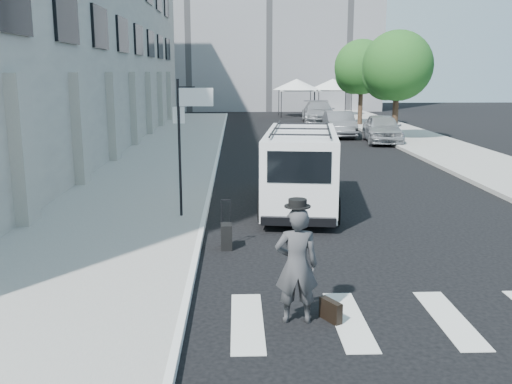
{
  "coord_description": "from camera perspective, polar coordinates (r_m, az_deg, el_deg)",
  "views": [
    {
      "loc": [
        -1.14,
        -11.28,
        3.83
      ],
      "look_at": [
        -0.74,
        0.65,
        1.3
      ],
      "focal_mm": 40.0,
      "sensor_mm": 36.0,
      "label": 1
    }
  ],
  "objects": [
    {
      "name": "ground",
      "position": [
        11.96,
        3.66,
        -6.73
      ],
      "size": [
        120.0,
        120.0,
        0.0
      ],
      "primitive_type": "plane",
      "color": "black",
      "rests_on": "ground"
    },
    {
      "name": "sidewalk_left",
      "position": [
        27.71,
        -8.4,
        4.06
      ],
      "size": [
        4.5,
        48.0,
        0.15
      ],
      "primitive_type": "cube",
      "color": "gray",
      "rests_on": "ground"
    },
    {
      "name": "sidewalk_right",
      "position": [
        33.09,
        15.97,
        5.0
      ],
      "size": [
        4.0,
        56.0,
        0.15
      ],
      "primitive_type": "cube",
      "color": "gray",
      "rests_on": "ground"
    },
    {
      "name": "building_left",
      "position": [
        31.13,
        -22.19,
        15.12
      ],
      "size": [
        10.0,
        44.0,
        12.0
      ],
      "primitive_type": "cube",
      "color": "gray",
      "rests_on": "ground"
    },
    {
      "name": "sign_pole",
      "position": [
        14.58,
        -6.81,
        7.26
      ],
      "size": [
        1.03,
        0.07,
        3.5
      ],
      "color": "black",
      "rests_on": "sidewalk_left"
    },
    {
      "name": "tree_near",
      "position": [
        32.6,
        13.72,
        11.9
      ],
      "size": [
        3.8,
        3.83,
        6.03
      ],
      "color": "black",
      "rests_on": "ground"
    },
    {
      "name": "tree_far",
      "position": [
        41.34,
        10.34,
        11.99
      ],
      "size": [
        3.8,
        3.83,
        6.03
      ],
      "color": "black",
      "rests_on": "ground"
    },
    {
      "name": "tent_left",
      "position": [
        49.56,
        4.07,
        10.66
      ],
      "size": [
        4.0,
        4.0,
        3.2
      ],
      "color": "black",
      "rests_on": "ground"
    },
    {
      "name": "tent_right",
      "position": [
        50.48,
        7.69,
        10.61
      ],
      "size": [
        4.0,
        4.0,
        3.2
      ],
      "color": "black",
      "rests_on": "ground"
    },
    {
      "name": "businessman",
      "position": [
        8.82,
        4.08,
        -7.32
      ],
      "size": [
        0.68,
        0.45,
        1.84
      ],
      "primitive_type": "imported",
      "rotation": [
        0.0,
        0.0,
        3.13
      ],
      "color": "#3A3A3C",
      "rests_on": "ground"
    },
    {
      "name": "briefcase",
      "position": [
        9.17,
        7.48,
        -11.68
      ],
      "size": [
        0.32,
        0.44,
        0.34
      ],
      "primitive_type": "cube",
      "rotation": [
        0.0,
        0.0,
        0.52
      ],
      "color": "black",
      "rests_on": "ground"
    },
    {
      "name": "suitcase",
      "position": [
        12.57,
        -2.98,
        -4.42
      ],
      "size": [
        0.26,
        0.4,
        1.07
      ],
      "rotation": [
        0.0,
        0.0,
        0.05
      ],
      "color": "black",
      "rests_on": "ground"
    },
    {
      "name": "cargo_van",
      "position": [
        16.3,
        4.52,
        2.44
      ],
      "size": [
        2.61,
        5.99,
        2.19
      ],
      "rotation": [
        0.0,
        0.0,
        -0.13
      ],
      "color": "white",
      "rests_on": "ground"
    },
    {
      "name": "parked_car_a",
      "position": [
        31.98,
        12.51,
        6.23
      ],
      "size": [
        2.31,
        4.75,
        1.56
      ],
      "primitive_type": "imported",
      "rotation": [
        0.0,
        0.0,
        -0.1
      ],
      "color": "#96999E",
      "rests_on": "ground"
    },
    {
      "name": "parked_car_b",
      "position": [
        34.62,
        8.33,
        6.74
      ],
      "size": [
        1.75,
        4.58,
        1.49
      ],
      "primitive_type": "imported",
      "rotation": [
        0.0,
        0.0,
        -0.04
      ],
      "color": "#595B60",
      "rests_on": "ground"
    },
    {
      "name": "parked_car_c",
      "position": [
        43.5,
        6.27,
        7.93
      ],
      "size": [
        2.61,
        5.74,
        1.63
      ],
      "primitive_type": "imported",
      "rotation": [
        0.0,
        0.0,
        -0.06
      ],
      "color": "gray",
      "rests_on": "ground"
    }
  ]
}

